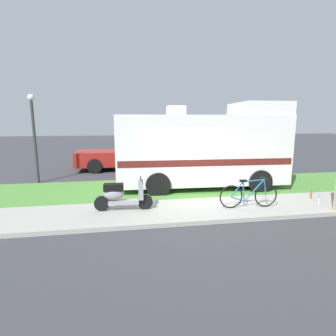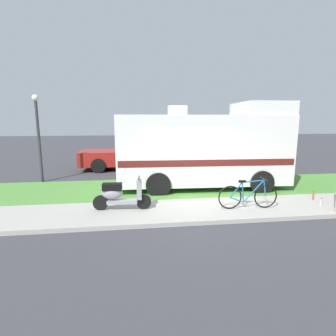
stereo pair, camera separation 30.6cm
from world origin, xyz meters
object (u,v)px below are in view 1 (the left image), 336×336
Objects in this scene: bottle_green at (319,201)px; street_lamp_post at (34,129)px; scooter at (121,195)px; bicycle at (249,195)px; motorhome_rv at (203,148)px; bottle_spare at (311,195)px; pickup_truck_near at (133,152)px.

street_lamp_post is (-9.83, 5.01, 2.12)m from bottle_green.
scooter reaches higher than bicycle.
motorhome_rv reaches higher than scooter.
motorhome_rv is 4.22m from bottle_spare.
motorhome_rv is 3.30m from bicycle.
bottle_spare is (3.06, -2.55, -1.38)m from motorhome_rv.
bottle_green is at bearing -104.06° from bottle_spare.
motorhome_rv is at bearing -60.30° from pickup_truck_near.
motorhome_rv is at bearing -15.53° from street_lamp_post.
bicycle is at bearing -6.12° from scooter.
bicycle is 2.58m from bottle_spare.
bicycle is at bearing 179.27° from bottle_green.
bicycle reaches higher than bottle_spare.
bottle_spare is at bearing -39.84° from motorhome_rv.
pickup_truck_near is 9.22m from bottle_spare.
bottle_spare is at bearing 0.94° from scooter.
scooter is at bearing 173.88° from bicycle.
pickup_truck_near is 1.33× the size of street_lamp_post.
motorhome_rv is 3.91× the size of scooter.
pickup_truck_near is at bearing 32.70° from street_lamp_post.
pickup_truck_near is 5.24m from street_lamp_post.
bottle_green is at bearing -0.73° from bicycle.
bottle_green is at bearing -54.24° from pickup_truck_near.
pickup_truck_near reaches higher than bottle_green.
bicycle is (0.54, -3.06, -1.12)m from motorhome_rv.
pickup_truck_near is (-3.19, 7.71, 0.44)m from bicycle.
bicycle is 7.76× the size of bottle_green.
scooter is 0.34× the size of pickup_truck_near.
street_lamp_post is at bearing 146.21° from bicycle.
scooter is (-3.25, -2.66, -1.05)m from motorhome_rv.
bottle_spare is 11.12m from street_lamp_post.
pickup_truck_near reaches higher than bicycle.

